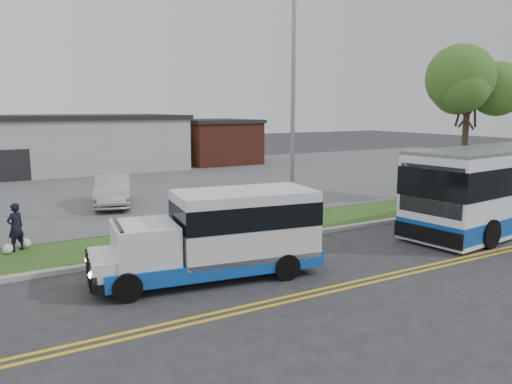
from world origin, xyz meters
TOP-DOWN VIEW (x-y plane):
  - ground at (0.00, 0.00)m, footprint 140.00×140.00m
  - lane_line_north at (0.00, -3.85)m, footprint 70.00×0.12m
  - lane_line_south at (0.00, -4.15)m, footprint 70.00×0.12m
  - curb at (0.00, 1.10)m, footprint 80.00×0.30m
  - verge at (0.00, 2.90)m, footprint 80.00×3.30m
  - parking_lot at (0.00, 17.00)m, footprint 80.00×25.00m
  - commercial_building at (-6.00, 27.00)m, footprint 25.40×10.40m
  - brick_wing at (10.50, 26.00)m, footprint 6.30×7.30m
  - tree_east at (14.00, 3.00)m, footprint 5.20×5.20m
  - streetlight_near at (3.00, 2.73)m, footprint 0.35×1.53m
  - shuttle_bus at (-2.31, -1.55)m, footprint 6.74×2.98m
  - pedestrian at (-7.36, 4.00)m, footprint 0.72×0.65m
  - parked_car_a at (-2.50, 10.37)m, footprint 2.84×4.93m
  - grocery_bag_left at (-7.66, 3.75)m, footprint 0.32×0.32m
  - grocery_bag_right at (-7.06, 4.25)m, footprint 0.32×0.32m

SIDE VIEW (x-z plane):
  - ground at x=0.00m, z-range 0.00..0.00m
  - lane_line_north at x=0.00m, z-range 0.00..0.01m
  - lane_line_south at x=0.00m, z-range 0.00..0.01m
  - verge at x=0.00m, z-range 0.00..0.10m
  - parking_lot at x=0.00m, z-range 0.00..0.10m
  - curb at x=0.00m, z-range 0.00..0.15m
  - grocery_bag_left at x=-7.66m, z-range 0.10..0.42m
  - grocery_bag_right at x=-7.06m, z-range 0.10..0.42m
  - parked_car_a at x=-2.50m, z-range 0.10..1.64m
  - pedestrian at x=-7.36m, z-range 0.10..1.74m
  - shuttle_bus at x=-2.31m, z-range 0.09..2.59m
  - brick_wing at x=10.50m, z-range 0.01..3.91m
  - commercial_building at x=-6.00m, z-range 0.01..4.36m
  - streetlight_near at x=3.00m, z-range 0.48..9.98m
  - tree_east at x=14.00m, z-range 2.04..10.37m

